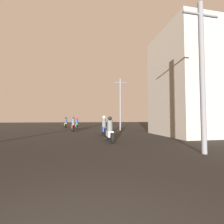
# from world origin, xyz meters

# --- Properties ---
(motorcycle_silver) EXTENTS (0.60, 1.85, 1.49)m
(motorcycle_silver) POSITION_xyz_m (1.81, 7.91, 0.60)
(motorcycle_silver) COLOR black
(motorcycle_silver) RESTS_ON ground_plane
(motorcycle_blue) EXTENTS (0.60, 1.96, 1.60)m
(motorcycle_blue) POSITION_xyz_m (1.91, 11.06, 0.64)
(motorcycle_blue) COLOR black
(motorcycle_blue) RESTS_ON ground_plane
(motorcycle_red) EXTENTS (0.60, 2.02, 1.59)m
(motorcycle_red) POSITION_xyz_m (-0.76, 15.93, 0.64)
(motorcycle_red) COLOR black
(motorcycle_red) RESTS_ON ground_plane
(motorcycle_green) EXTENTS (0.60, 1.87, 1.52)m
(motorcycle_green) POSITION_xyz_m (-0.51, 19.42, 0.60)
(motorcycle_green) COLOR black
(motorcycle_green) RESTS_ON ground_plane
(motorcycle_yellow) EXTENTS (0.60, 2.12, 1.61)m
(motorcycle_yellow) POSITION_xyz_m (-2.25, 22.82, 0.64)
(motorcycle_yellow) COLOR black
(motorcycle_yellow) RESTS_ON ground_plane
(building_right_near) EXTENTS (4.33, 5.43, 8.53)m
(building_right_near) POSITION_xyz_m (8.62, 9.96, 4.27)
(building_right_near) COLOR gray
(building_right_near) RESTS_ON ground_plane
(utility_pole_near) EXTENTS (1.60, 0.20, 6.04)m
(utility_pole_near) POSITION_xyz_m (4.83, 4.14, 3.17)
(utility_pole_near) COLOR slate
(utility_pole_near) RESTS_ON ground_plane
(utility_pole_far) EXTENTS (1.60, 0.20, 6.15)m
(utility_pole_far) POSITION_xyz_m (4.59, 16.22, 3.23)
(utility_pole_far) COLOR slate
(utility_pole_far) RESTS_ON ground_plane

